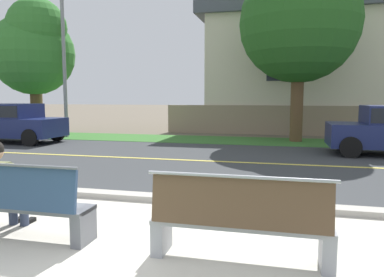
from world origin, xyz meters
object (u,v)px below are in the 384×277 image
object	(u,v)px
shade_tree_left	(304,13)
car_navy_far	(8,121)
shade_tree_far_left	(34,48)
bench_left	(15,204)
bench_right	(240,222)
streetlamp	(66,46)
seated_person_olive	(2,183)

from	to	relation	value
shade_tree_left	car_navy_far	bearing A→B (deg)	-165.48
shade_tree_far_left	bench_left	bearing A→B (deg)	-54.77
bench_left	shade_tree_left	size ratio (longest dim) A/B	0.25
bench_right	car_navy_far	world-z (taller)	car_navy_far
streetlamp	bench_left	bearing A→B (deg)	-60.85
shade_tree_far_left	bench_right	bearing A→B (deg)	-46.39
streetlamp	shade_tree_far_left	xyz separation A→B (m)	(-1.88, 0.32, 0.00)
bench_right	shade_tree_far_left	xyz separation A→B (m)	(-10.92, 11.47, 3.62)
bench_left	seated_person_olive	xyz separation A→B (m)	(-0.33, 0.17, 0.21)
seated_person_olive	shade_tree_far_left	xyz separation A→B (m)	(-7.77, 11.30, 3.41)
car_navy_far	seated_person_olive	bearing A→B (deg)	-50.38
car_navy_far	streetlamp	world-z (taller)	streetlamp
bench_right	shade_tree_left	xyz separation A→B (m)	(1.14, 11.53, 4.59)
car_navy_far	bench_right	bearing A→B (deg)	-40.35
bench_right	shade_tree_left	world-z (taller)	shade_tree_left
bench_left	shade_tree_far_left	distance (m)	14.50
bench_left	shade_tree_left	xyz separation A→B (m)	(3.96, 11.53, 4.59)
seated_person_olive	car_navy_far	distance (m)	10.96
bench_left	bench_right	size ratio (longest dim) A/B	1.00
bench_right	shade_tree_left	size ratio (longest dim) A/B	0.25
seated_person_olive	streetlamp	distance (m)	12.92
shade_tree_far_left	shade_tree_left	distance (m)	12.10
streetlamp	shade_tree_far_left	bearing A→B (deg)	170.47
car_navy_far	shade_tree_left	size ratio (longest dim) A/B	0.55
car_navy_far	shade_tree_far_left	world-z (taller)	shade_tree_far_left
bench_left	car_navy_far	world-z (taller)	car_navy_far
bench_left	shade_tree_far_left	size ratio (longest dim) A/B	0.31
car_navy_far	streetlamp	bearing A→B (deg)	66.65
bench_right	car_navy_far	xyz separation A→B (m)	(-10.14, 8.61, 0.39)
bench_left	car_navy_far	distance (m)	11.31
streetlamp	bench_right	bearing A→B (deg)	-50.96
seated_person_olive	shade_tree_left	distance (m)	12.91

